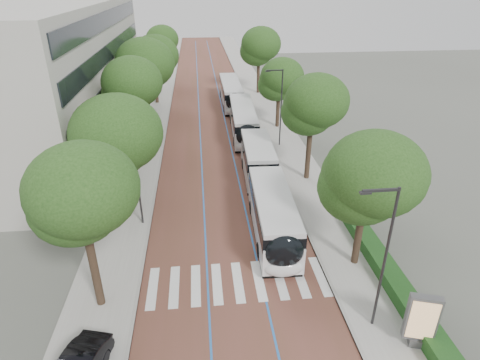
# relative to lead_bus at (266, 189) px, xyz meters

# --- Properties ---
(ground) EXTENTS (160.00, 160.00, 0.00)m
(ground) POSITION_rel_lead_bus_xyz_m (-3.20, -9.38, -1.63)
(ground) COLOR #51544C
(ground) RESTS_ON ground
(road) EXTENTS (11.00, 140.00, 0.02)m
(road) POSITION_rel_lead_bus_xyz_m (-3.20, 30.62, -1.62)
(road) COLOR brown
(road) RESTS_ON ground
(sidewalk_left) EXTENTS (4.00, 140.00, 0.12)m
(sidewalk_left) POSITION_rel_lead_bus_xyz_m (-10.70, 30.62, -1.57)
(sidewalk_left) COLOR gray
(sidewalk_left) RESTS_ON ground
(sidewalk_right) EXTENTS (4.00, 140.00, 0.12)m
(sidewalk_right) POSITION_rel_lead_bus_xyz_m (4.30, 30.62, -1.57)
(sidewalk_right) COLOR gray
(sidewalk_right) RESTS_ON ground
(kerb_left) EXTENTS (0.20, 140.00, 0.14)m
(kerb_left) POSITION_rel_lead_bus_xyz_m (-8.80, 30.62, -1.57)
(kerb_left) COLOR gray
(kerb_left) RESTS_ON ground
(kerb_right) EXTENTS (0.20, 140.00, 0.14)m
(kerb_right) POSITION_rel_lead_bus_xyz_m (2.40, 30.62, -1.57)
(kerb_right) COLOR gray
(kerb_right) RESTS_ON ground
(zebra_crossing) EXTENTS (10.55, 3.60, 0.01)m
(zebra_crossing) POSITION_rel_lead_bus_xyz_m (-3.00, -8.38, -1.60)
(zebra_crossing) COLOR silver
(zebra_crossing) RESTS_ON ground
(lane_line_left) EXTENTS (0.12, 126.00, 0.01)m
(lane_line_left) POSITION_rel_lead_bus_xyz_m (-4.80, 30.62, -1.60)
(lane_line_left) COLOR #225EAD
(lane_line_left) RESTS_ON road
(lane_line_right) EXTENTS (0.12, 126.00, 0.01)m
(lane_line_right) POSITION_rel_lead_bus_xyz_m (-1.60, 30.62, -1.60)
(lane_line_right) COLOR #225EAD
(lane_line_right) RESTS_ON road
(office_building) EXTENTS (18.11, 40.00, 14.00)m
(office_building) POSITION_rel_lead_bus_xyz_m (-22.68, 18.62, 5.37)
(office_building) COLOR #9C9A90
(office_building) RESTS_ON ground
(hedge) EXTENTS (1.20, 14.00, 0.80)m
(hedge) POSITION_rel_lead_bus_xyz_m (5.90, -9.38, -1.11)
(hedge) COLOR #183F16
(hedge) RESTS_ON sidewalk_right
(streetlight_near) EXTENTS (1.82, 0.20, 8.00)m
(streetlight_near) POSITION_rel_lead_bus_xyz_m (3.42, -12.38, 3.19)
(streetlight_near) COLOR #29292B
(streetlight_near) RESTS_ON sidewalk_right
(streetlight_far) EXTENTS (1.82, 0.20, 8.00)m
(streetlight_far) POSITION_rel_lead_bus_xyz_m (3.42, 12.62, 3.19)
(streetlight_far) COLOR #29292B
(streetlight_far) RESTS_ON sidewalk_right
(lamp_post_left) EXTENTS (0.14, 0.14, 8.00)m
(lamp_post_left) POSITION_rel_lead_bus_xyz_m (-9.30, -1.38, 2.49)
(lamp_post_left) COLOR #29292B
(lamp_post_left) RESTS_ON sidewalk_left
(trees_left) EXTENTS (6.48, 60.41, 10.00)m
(trees_left) POSITION_rel_lead_bus_xyz_m (-10.70, 16.68, 4.99)
(trees_left) COLOR black
(trees_left) RESTS_ON ground
(trees_right) EXTENTS (5.92, 47.83, 9.30)m
(trees_right) POSITION_rel_lead_bus_xyz_m (4.50, 13.16, 4.58)
(trees_right) COLOR black
(trees_right) RESTS_ON ground
(lead_bus) EXTENTS (3.19, 18.48, 3.20)m
(lead_bus) POSITION_rel_lead_bus_xyz_m (0.00, 0.00, 0.00)
(lead_bus) COLOR black
(lead_bus) RESTS_ON ground
(bus_queued_0) EXTENTS (2.99, 12.48, 3.20)m
(bus_queued_0) POSITION_rel_lead_bus_xyz_m (0.09, 16.25, -0.00)
(bus_queued_0) COLOR silver
(bus_queued_0) RESTS_ON ground
(bus_queued_1) EXTENTS (2.59, 12.41, 3.20)m
(bus_queued_1) POSITION_rel_lead_bus_xyz_m (-0.22, 28.49, -0.00)
(bus_queued_1) COLOR silver
(bus_queued_1) RESTS_ON ground
(ad_panel) EXTENTS (1.51, 0.82, 3.03)m
(ad_panel) POSITION_rel_lead_bus_xyz_m (5.15, -13.89, 0.08)
(ad_panel) COLOR #59595B
(ad_panel) RESTS_ON sidewalk_right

